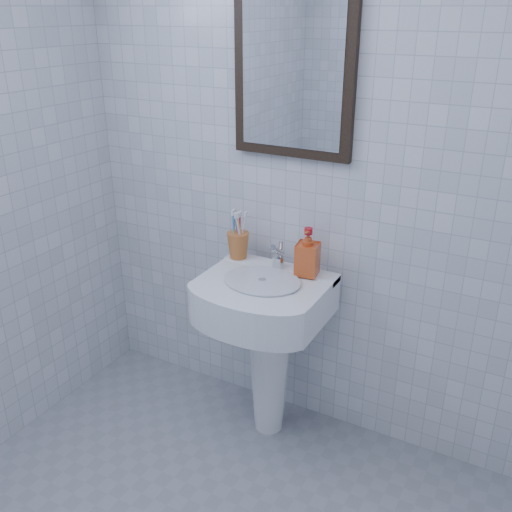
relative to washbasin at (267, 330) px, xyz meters
The scene contains 6 objects.
wall_back 0.76m from the washbasin, 63.78° to the left, with size 2.20×0.02×2.50m, color silver.
washbasin is the anchor object (origin of this frame).
faucet 0.32m from the washbasin, 90.00° to the left, with size 0.05×0.11×0.12m.
toothbrush_cup 0.39m from the washbasin, 151.93° to the left, with size 0.10×0.10×0.12m, color #B9642B, non-canonical shape.
soap_dispenser 0.39m from the washbasin, 36.41° to the left, with size 0.09×0.09×0.20m, color red.
wall_mirror 1.04m from the washbasin, 90.00° to the left, with size 0.50×0.04×0.62m.
Camera 1 is at (0.85, -0.88, 1.80)m, focal length 40.00 mm.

